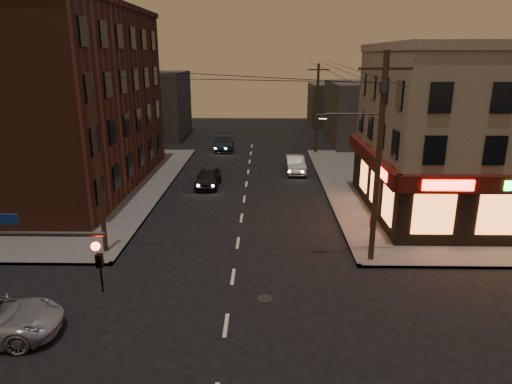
{
  "coord_description": "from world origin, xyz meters",
  "views": [
    {
      "loc": [
        1.44,
        -15.23,
        9.92
      ],
      "look_at": [
        1.02,
        7.14,
        3.2
      ],
      "focal_mm": 32.0,
      "sensor_mm": 36.0,
      "label": 1
    }
  ],
  "objects_px": {
    "sedan_near": "(208,177)",
    "sedan_far": "(224,143)",
    "fire_hydrant": "(372,222)",
    "sedan_mid": "(295,164)"
  },
  "relations": [
    {
      "from": "sedan_near",
      "to": "sedan_far",
      "type": "bearing_deg",
      "value": 91.39
    },
    {
      "from": "fire_hydrant",
      "to": "sedan_mid",
      "type": "bearing_deg",
      "value": 104.89
    },
    {
      "from": "sedan_far",
      "to": "sedan_near",
      "type": "bearing_deg",
      "value": -93.75
    },
    {
      "from": "sedan_far",
      "to": "fire_hydrant",
      "type": "relative_size",
      "value": 7.74
    },
    {
      "from": "sedan_mid",
      "to": "sedan_far",
      "type": "xyz_separation_m",
      "value": [
        -7.13,
        10.0,
        0.01
      ]
    },
    {
      "from": "sedan_near",
      "to": "sedan_mid",
      "type": "distance_m",
      "value": 8.45
    },
    {
      "from": "sedan_far",
      "to": "fire_hydrant",
      "type": "xyz_separation_m",
      "value": [
        10.78,
        -23.73,
        -0.24
      ]
    },
    {
      "from": "sedan_mid",
      "to": "fire_hydrant",
      "type": "bearing_deg",
      "value": -77.3
    },
    {
      "from": "sedan_near",
      "to": "fire_hydrant",
      "type": "distance_m",
      "value": 14.17
    },
    {
      "from": "sedan_near",
      "to": "sedan_far",
      "type": "distance_m",
      "value": 14.54
    }
  ]
}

